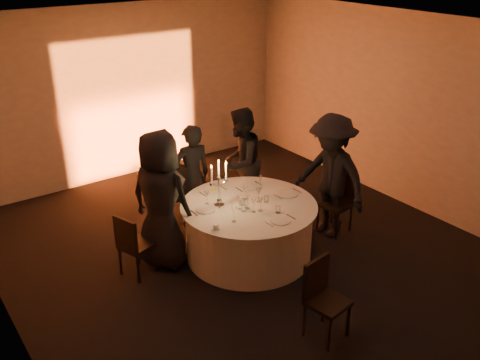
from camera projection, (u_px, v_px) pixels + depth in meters
floor at (248, 255)px, 7.31m from camera, size 7.00×7.00×0.00m
ceiling at (250, 30)px, 6.06m from camera, size 7.00×7.00×0.00m
wall_back at (130, 92)px, 9.28m from camera, size 7.00×0.00×7.00m
wall_right at (405, 111)px, 8.27m from camera, size 0.00×7.00×7.00m
uplighter_fixture at (144, 174)px, 9.66m from camera, size 0.25×0.12×0.10m
banquet_table at (249, 230)px, 7.15m from camera, size 1.80×1.80×0.77m
chair_left at (133, 243)px, 6.67m from camera, size 0.48×0.48×0.86m
chair_back_left at (172, 193)px, 7.83m from camera, size 0.52×0.52×0.96m
chair_back_right at (244, 169)px, 8.46m from camera, size 0.64×0.64×1.07m
chair_right at (339, 198)px, 7.74m from camera, size 0.45×0.45×0.90m
chair_front at (323, 294)px, 5.67m from camera, size 0.45×0.45×0.90m
guest_left at (161, 200)px, 6.77m from camera, size 0.93×1.07×1.85m
guest_back_left at (192, 176)px, 7.78m from camera, size 0.62×0.45×1.57m
guest_back_right at (241, 162)px, 8.12m from camera, size 1.03×0.97×1.68m
guest_right at (331, 176)px, 7.49m from camera, size 0.82×1.25×1.81m
plate_left at (206, 209)px, 6.85m from camera, size 0.36×0.25×0.01m
plate_back_left at (213, 190)px, 7.34m from camera, size 0.36×0.25×0.08m
plate_back_right at (249, 186)px, 7.48m from camera, size 0.35×0.26×0.01m
plate_right at (288, 194)px, 7.27m from camera, size 0.36×0.28×0.01m
plate_front at (280, 221)px, 6.58m from camera, size 0.36×0.26×0.01m
coffee_cup at (216, 227)px, 6.40m from camera, size 0.11×0.11×0.07m
candelabra at (219, 190)px, 6.86m from camera, size 0.28×0.13×0.66m
wine_glass_a at (234, 212)px, 6.52m from camera, size 0.07×0.07×0.19m
wine_glass_b at (259, 192)px, 7.01m from camera, size 0.07×0.07×0.19m
wine_glass_c at (239, 200)px, 6.82m from camera, size 0.07×0.07×0.19m
wine_glass_d at (245, 190)px, 7.07m from camera, size 0.07×0.07×0.19m
wine_glass_e at (261, 202)px, 6.76m from camera, size 0.07×0.07×0.19m
wine_glass_f at (254, 202)px, 6.74m from camera, size 0.07×0.07×0.19m
wine_glass_g at (248, 199)px, 6.83m from camera, size 0.07×0.07×0.19m
wine_glass_h at (207, 195)px, 6.94m from camera, size 0.07×0.07×0.19m
wine_glass_i at (260, 179)px, 7.39m from camera, size 0.07×0.07×0.19m
tumbler_a at (242, 202)px, 6.96m from camera, size 0.07×0.07×0.09m
tumbler_b at (278, 209)px, 6.77m from camera, size 0.07×0.07×0.09m
tumbler_c at (244, 208)px, 6.80m from camera, size 0.07×0.07×0.09m
tumbler_d at (266, 199)px, 7.04m from camera, size 0.07×0.07×0.09m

